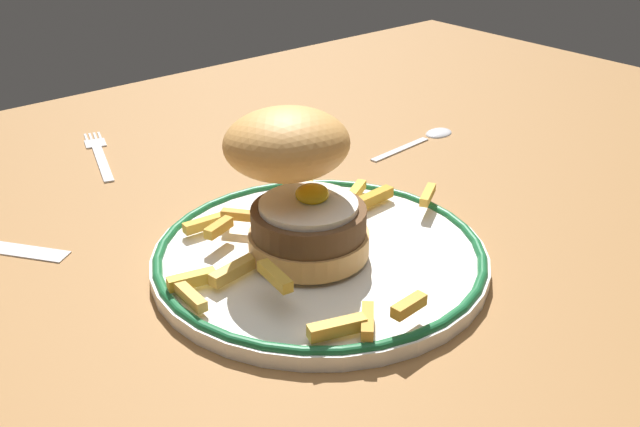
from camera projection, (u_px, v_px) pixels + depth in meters
The scene contains 6 objects.
ground_plane at pixel (292, 273), 60.94cm from camera, with size 146.30×101.80×4.00cm, color olive.
dinner_plate at pixel (320, 255), 57.90cm from camera, with size 26.64×26.64×1.60cm.
burger at pixel (296, 180), 54.90cm from camera, with size 12.70×13.31×11.68cm.
fries_pile at pixel (294, 244), 56.30cm from camera, with size 25.97×21.84×2.71cm.
fork at pixel (99, 153), 78.32cm from camera, with size 5.68×14.14×0.36cm.
spoon at pixel (431, 134), 82.90cm from camera, with size 13.40×2.91×0.90cm.
Camera 1 is at (-31.50, -41.25, 30.41)cm, focal length 40.89 mm.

